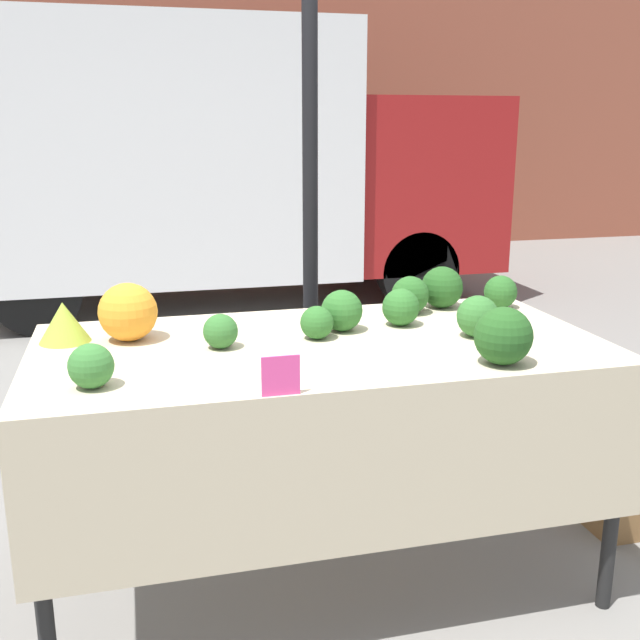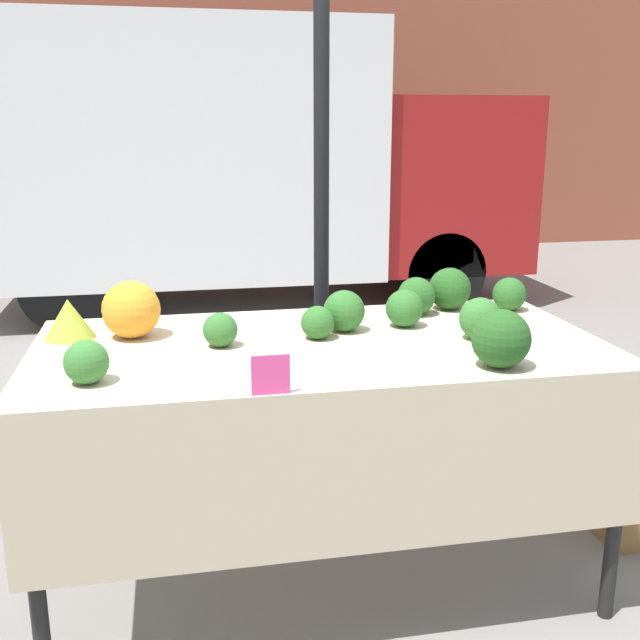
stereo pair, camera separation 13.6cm
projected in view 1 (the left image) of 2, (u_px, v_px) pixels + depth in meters
ground_plane at (320, 573)px, 2.83m from camera, size 40.00×40.00×0.00m
building_facade at (167, 1)px, 9.22m from camera, size 16.00×0.60×6.23m
tent_pole at (310, 199)px, 3.38m from camera, size 0.07×0.07×2.64m
parked_truck at (207, 161)px, 6.81m from camera, size 4.88×1.90×2.48m
market_table at (325, 378)px, 2.55m from camera, size 1.96×0.99×0.91m
orange_cauliflower at (128, 312)px, 2.59m from camera, size 0.20×0.20×0.20m
romanesco_head at (64, 322)px, 2.58m from camera, size 0.18×0.18×0.14m
broccoli_head_0 at (342, 311)px, 2.72m from camera, size 0.15×0.15×0.15m
broccoli_head_1 at (318, 323)px, 2.62m from camera, size 0.12×0.12×0.12m
broccoli_head_2 at (91, 366)px, 2.13m from camera, size 0.13×0.13×0.13m
broccoli_head_3 at (410, 295)px, 2.97m from camera, size 0.15×0.15×0.15m
broccoli_head_4 at (501, 292)px, 3.06m from camera, size 0.14×0.14×0.14m
broccoli_head_5 at (401, 307)px, 2.80m from camera, size 0.14×0.14×0.14m
broccoli_head_6 at (503, 336)px, 2.34m from camera, size 0.18×0.18×0.18m
broccoli_head_7 at (478, 316)px, 2.64m from camera, size 0.15×0.15×0.15m
broccoli_head_8 at (221, 331)px, 2.51m from camera, size 0.12×0.12×0.12m
broccoli_head_9 at (442, 287)px, 3.06m from camera, size 0.17×0.17×0.17m
price_sign at (281, 376)px, 2.07m from camera, size 0.11×0.01×0.12m
produce_crate at (640, 483)px, 3.18m from camera, size 0.51×0.34×0.34m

